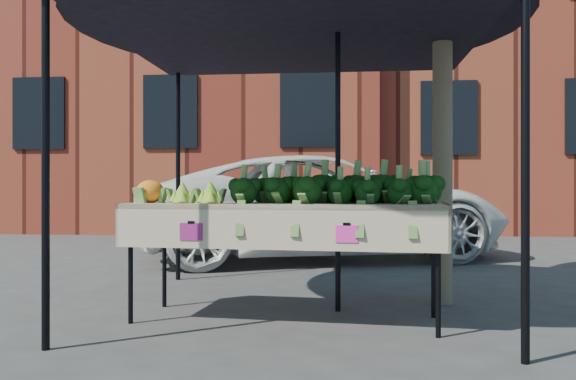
{
  "coord_description": "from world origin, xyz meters",
  "views": [
    {
      "loc": [
        0.34,
        -4.55,
        1.0
      ],
      "look_at": [
        -0.14,
        0.16,
        1.0
      ],
      "focal_mm": 36.95,
      "sensor_mm": 36.0,
      "label": 1
    }
  ],
  "objects_px": {
    "vehicle": "(323,75)",
    "street_tree": "(443,21)",
    "canopy": "(296,146)",
    "table": "(285,262)"
  },
  "relations": [
    {
      "from": "vehicle",
      "to": "street_tree",
      "type": "relative_size",
      "value": 1.08
    },
    {
      "from": "vehicle",
      "to": "canopy",
      "type": "bearing_deg",
      "value": 160.66
    },
    {
      "from": "table",
      "to": "canopy",
      "type": "bearing_deg",
      "value": 84.56
    },
    {
      "from": "table",
      "to": "street_tree",
      "type": "bearing_deg",
      "value": 31.77
    },
    {
      "from": "vehicle",
      "to": "table",
      "type": "bearing_deg",
      "value": 160.16
    },
    {
      "from": "vehicle",
      "to": "street_tree",
      "type": "xyz_separation_m",
      "value": [
        1.2,
        -3.35,
        -0.2
      ]
    },
    {
      "from": "canopy",
      "to": "table",
      "type": "bearing_deg",
      "value": -95.44
    },
    {
      "from": "table",
      "to": "street_tree",
      "type": "distance_m",
      "value": 2.55
    },
    {
      "from": "canopy",
      "to": "street_tree",
      "type": "relative_size",
      "value": 0.64
    },
    {
      "from": "canopy",
      "to": "vehicle",
      "type": "bearing_deg",
      "value": 89.04
    }
  ]
}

